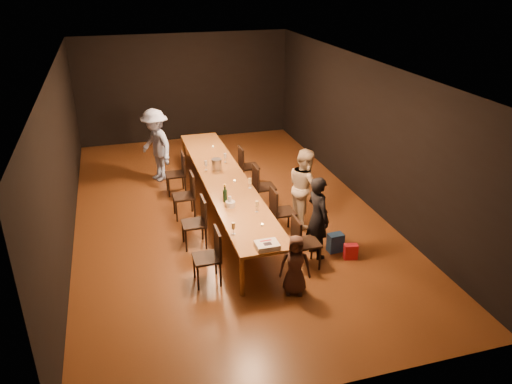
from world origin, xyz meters
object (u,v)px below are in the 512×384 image
object	(u,v)px
chair_right_3	(249,166)
chair_left_1	(194,223)
chair_right_1	(283,211)
chair_left_3	(175,174)
ice_bucket	(217,164)
chair_left_2	(184,196)
woman_birthday	(318,217)
birthday_cake	(267,245)
champagne_bottle	(225,193)
man_blue	(156,145)
chair_right_2	(264,186)
plate_stack	(230,204)
chair_left_0	(207,257)
chair_right_0	(306,242)
woman_tan	(305,187)
child	(295,265)
table	(225,180)

from	to	relation	value
chair_right_3	chair_left_1	world-z (taller)	same
chair_right_1	chair_left_3	world-z (taller)	same
chair_left_1	ice_bucket	distance (m)	1.91
chair_right_1	chair_left_3	distance (m)	2.94
chair_right_3	chair_left_2	size ratio (longest dim) A/B	1.00
woman_birthday	birthday_cake	size ratio (longest dim) A/B	4.21
chair_left_3	champagne_bottle	size ratio (longest dim) A/B	2.68
chair_right_3	man_blue	distance (m)	2.23
woman_birthday	chair_right_2	bearing A→B (deg)	-2.25
chair_right_1	woman_birthday	xyz separation A→B (m)	(0.31, -0.91, 0.28)
man_blue	plate_stack	bearing A→B (deg)	-8.02
man_blue	chair_left_0	bearing A→B (deg)	-20.00
chair_right_0	woman_birthday	bearing A→B (deg)	132.86
woman_tan	plate_stack	xyz separation A→B (m)	(-1.58, -0.39, 0.03)
child	ice_bucket	world-z (taller)	child
chair_right_0	chair_right_2	distance (m)	2.40
chair_left_2	champagne_bottle	bearing A→B (deg)	-150.04
birthday_cake	plate_stack	world-z (taller)	plate_stack
chair_right_2	woman_tan	distance (m)	1.10
chair_right_2	chair_left_0	bearing A→B (deg)	-35.31
chair_left_3	woman_tan	size ratio (longest dim) A/B	0.60
child	birthday_cake	bearing A→B (deg)	169.57
ice_bucket	woman_birthday	bearing A→B (deg)	-65.02
chair_right_3	champagne_bottle	size ratio (longest dim) A/B	2.68
woman_birthday	birthday_cake	world-z (taller)	woman_birthday
chair_left_3	woman_tan	xyz separation A→B (m)	(2.24, -2.10, 0.31)
child	plate_stack	xyz separation A→B (m)	(-0.59, 1.75, 0.30)
woman_birthday	woman_tan	bearing A→B (deg)	-21.31
chair_left_1	chair_left_2	bearing A→B (deg)	0.00
chair_right_2	ice_bucket	size ratio (longest dim) A/B	3.86
woman_birthday	woman_tan	xyz separation A→B (m)	(0.23, 1.21, 0.03)
champagne_bottle	ice_bucket	world-z (taller)	champagne_bottle
chair_right_2	plate_stack	bearing A→B (deg)	-38.64
man_blue	child	bearing A→B (deg)	-7.00
table	chair_right_2	size ratio (longest dim) A/B	6.45
man_blue	plate_stack	size ratio (longest dim) A/B	9.76
ice_bucket	chair_right_2	bearing A→B (deg)	-28.35
chair_right_1	birthday_cake	world-z (taller)	chair_right_1
woman_birthday	champagne_bottle	xyz separation A→B (m)	(-1.39, 1.04, 0.18)
chair_left_2	child	bearing A→B (deg)	-157.60
plate_stack	champagne_bottle	size ratio (longest dim) A/B	0.51
man_blue	champagne_bottle	distance (m)	3.31
chair_right_3	child	xyz separation A→B (m)	(-0.44, -4.25, 0.03)
table	chair_right_2	distance (m)	0.88
table	woman_tan	xyz separation A→B (m)	(1.39, -0.90, 0.07)
chair_left_1	child	distance (m)	2.24
man_blue	child	xyz separation A→B (m)	(1.56, -5.15, -0.36)
chair_left_0	champagne_bottle	world-z (taller)	champagne_bottle
chair_right_1	chair_right_3	world-z (taller)	same
woman_tan	birthday_cake	world-z (taller)	woman_tan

